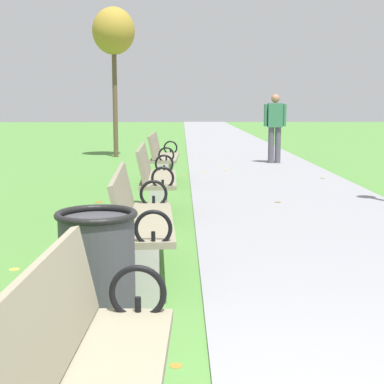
{
  "coord_description": "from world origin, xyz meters",
  "views": [
    {
      "loc": [
        -0.15,
        -1.84,
        1.46
      ],
      "look_at": [
        -0.05,
        3.91,
        0.55
      ],
      "focal_mm": 53.23,
      "sensor_mm": 36.0,
      "label": 1
    }
  ],
  "objects": [
    {
      "name": "paved_walkway",
      "position": [
        1.47,
        18.0,
        0.01
      ],
      "size": [
        2.94,
        44.0,
        0.02
      ],
      "primitive_type": "cube",
      "color": "gray",
      "rests_on": "ground"
    },
    {
      "name": "park_bench_2",
      "position": [
        -0.5,
        2.79,
        0.49
      ],
      "size": [
        0.55,
        1.62,
        0.9
      ],
      "color": "gray",
      "rests_on": "ground"
    },
    {
      "name": "park_bench_3",
      "position": [
        -0.5,
        5.46,
        0.49
      ],
      "size": [
        0.5,
        1.61,
        0.9
      ],
      "color": "gray",
      "rests_on": "ground"
    },
    {
      "name": "park_bench_4",
      "position": [
        -0.5,
        8.33,
        0.49
      ],
      "size": [
        0.51,
        1.61,
        0.9
      ],
      "color": "gray",
      "rests_on": "ground"
    },
    {
      "name": "tree_2",
      "position": [
        -1.91,
        13.41,
        3.23
      ],
      "size": [
        1.1,
        1.1,
        3.89
      ],
      "color": "brown",
      "rests_on": "ground"
    },
    {
      "name": "pedestrian_walking",
      "position": [
        2.05,
        11.65,
        0.93
      ],
      "size": [
        0.53,
        0.22,
        1.62
      ],
      "color": "#4C4C56",
      "rests_on": "paved_walkway"
    },
    {
      "name": "trash_bin",
      "position": [
        -0.65,
        1.4,
        0.42
      ],
      "size": [
        0.48,
        0.48,
        0.84
      ],
      "color": "#38383D",
      "rests_on": "ground"
    },
    {
      "name": "scattered_leaves",
      "position": [
        -0.42,
        4.9,
        0.01
      ],
      "size": [
        4.94,
        11.99,
        0.02
      ],
      "color": "gold",
      "rests_on": "ground"
    }
  ]
}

